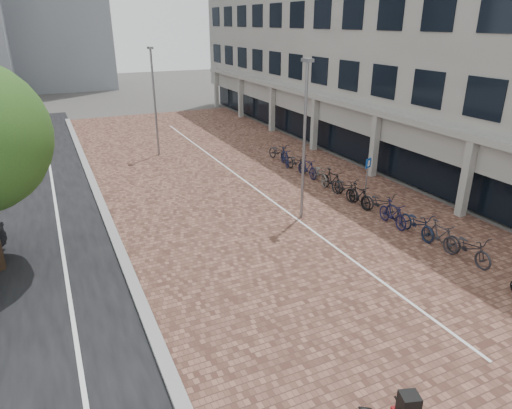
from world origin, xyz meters
name	(u,v)px	position (x,y,z in m)	size (l,w,h in m)	color
ground	(346,319)	(0.00, 0.00, 0.00)	(140.00, 140.00, 0.00)	#474442
plaza_brick	(242,182)	(2.00, 12.00, 0.01)	(14.50, 42.00, 0.04)	brown
street_asphalt	(6,218)	(-9.00, 12.00, 0.01)	(8.00, 50.00, 0.03)	black
curb	(101,203)	(-5.10, 12.00, 0.07)	(0.35, 42.00, 0.14)	gray
lane_line	(56,210)	(-7.00, 12.00, 0.02)	(0.12, 44.00, 0.00)	white
parking_line	(246,181)	(2.20, 12.00, 0.04)	(0.10, 30.00, 0.00)	white
office_building	(377,10)	(12.97, 16.00, 8.44)	(8.40, 40.00, 15.00)	#989893
parking_sign	(367,174)	(6.17, 7.17, 1.35)	(0.41, 0.21, 2.07)	slate
lamp_near	(304,144)	(2.49, 6.75, 3.23)	(0.12, 0.12, 6.46)	gray
lamp_far	(155,104)	(-0.67, 19.00, 3.20)	(0.12, 0.12, 6.40)	slate
bike_row	(346,187)	(5.60, 7.90, 0.52)	(1.34, 15.82, 1.05)	black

